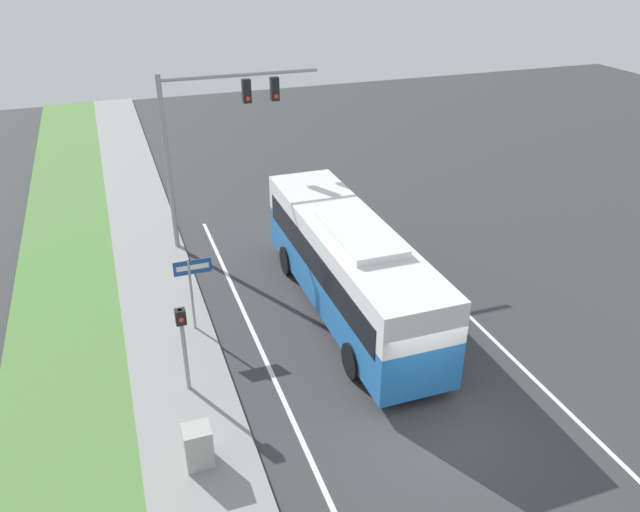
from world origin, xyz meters
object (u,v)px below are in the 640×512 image
object	(u,v)px
pedestrian_signal	(183,336)
street_sign	(192,281)
bus	(349,263)
signal_gantry	(211,125)
utility_cabinet	(198,446)

from	to	relation	value
pedestrian_signal	street_sign	bearing A→B (deg)	76.25
bus	street_sign	distance (m)	5.12
bus	street_sign	world-z (taller)	bus
bus	signal_gantry	world-z (taller)	signal_gantry
street_sign	utility_cabinet	distance (m)	6.09
utility_cabinet	signal_gantry	bearing A→B (deg)	76.38
bus	pedestrian_signal	world-z (taller)	bus
signal_gantry	street_sign	xyz separation A→B (m)	(-2.03, -6.27, -3.15)
pedestrian_signal	utility_cabinet	bearing A→B (deg)	-93.78
pedestrian_signal	utility_cabinet	world-z (taller)	pedestrian_signal
utility_cabinet	pedestrian_signal	bearing A→B (deg)	86.22
pedestrian_signal	street_sign	size ratio (longest dim) A/B	1.03
bus	street_sign	xyz separation A→B (m)	(-5.09, 0.57, -0.04)
signal_gantry	street_sign	bearing A→B (deg)	-107.90
signal_gantry	pedestrian_signal	xyz separation A→B (m)	(-2.76, -9.26, -3.14)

